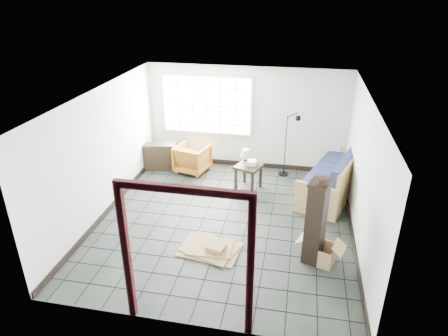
% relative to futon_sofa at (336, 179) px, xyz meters
% --- Properties ---
extents(ground, '(5.50, 5.50, 0.00)m').
position_rel_futon_sofa_xyz_m(ground, '(-2.22, -1.60, -0.38)').
color(ground, black).
rests_on(ground, ground).
extents(room_shell, '(5.02, 5.52, 2.61)m').
position_rel_futon_sofa_xyz_m(room_shell, '(-2.22, -1.58, 1.30)').
color(room_shell, beige).
rests_on(room_shell, ground).
extents(window_panel, '(2.32, 0.08, 1.52)m').
position_rel_futon_sofa_xyz_m(window_panel, '(-3.22, 1.10, 1.22)').
color(window_panel, silver).
rests_on(window_panel, ground).
extents(doorway_trim, '(1.80, 0.08, 2.20)m').
position_rel_futon_sofa_xyz_m(doorway_trim, '(-2.22, -4.30, 1.00)').
color(doorway_trim, '#360C11').
rests_on(doorway_trim, ground).
extents(futon_sofa, '(1.64, 2.56, 1.06)m').
position_rel_futon_sofa_xyz_m(futon_sofa, '(0.00, 0.00, 0.00)').
color(futon_sofa, olive).
rests_on(futon_sofa, ground).
extents(armchair, '(0.91, 0.87, 0.78)m').
position_rel_futon_sofa_xyz_m(armchair, '(-3.49, 0.55, 0.01)').
color(armchair, '#935615').
rests_on(armchair, ground).
extents(side_table, '(0.69, 0.69, 0.59)m').
position_rel_futon_sofa_xyz_m(side_table, '(-1.97, -0.10, 0.10)').
color(side_table, black).
rests_on(side_table, ground).
extents(table_lamp, '(0.33, 0.33, 0.38)m').
position_rel_futon_sofa_xyz_m(table_lamp, '(-2.04, -0.08, 0.47)').
color(table_lamp, black).
rests_on(table_lamp, side_table).
extents(projector, '(0.29, 0.24, 0.10)m').
position_rel_futon_sofa_xyz_m(projector, '(-1.94, -0.05, 0.25)').
color(projector, silver).
rests_on(projector, side_table).
extents(floor_lamp, '(0.49, 0.31, 1.64)m').
position_rel_futon_sofa_xyz_m(floor_lamp, '(-1.07, 0.78, 0.49)').
color(floor_lamp, black).
rests_on(floor_lamp, ground).
extents(console_shelf, '(0.93, 0.49, 0.69)m').
position_rel_futon_sofa_xyz_m(console_shelf, '(-4.37, 0.54, -0.04)').
color(console_shelf, black).
rests_on(console_shelf, ground).
extents(tall_shelf, '(0.43, 0.49, 1.52)m').
position_rel_futon_sofa_xyz_m(tall_shelf, '(-0.50, -2.52, 0.39)').
color(tall_shelf, black).
rests_on(tall_shelf, ground).
extents(pot, '(0.17, 0.17, 0.11)m').
position_rel_futon_sofa_xyz_m(pot, '(-0.48, -2.59, 1.19)').
color(pot, black).
rests_on(pot, tall_shelf).
extents(open_box, '(0.88, 0.63, 0.45)m').
position_rel_futon_sofa_xyz_m(open_box, '(-0.37, -2.53, -0.22)').
color(open_box, brown).
rests_on(open_box, ground).
extents(cardboard_pile, '(1.17, 0.97, 0.16)m').
position_rel_futon_sofa_xyz_m(cardboard_pile, '(-2.29, -2.61, -0.34)').
color(cardboard_pile, brown).
rests_on(cardboard_pile, ground).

